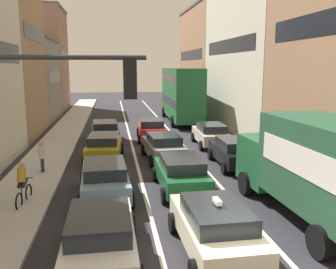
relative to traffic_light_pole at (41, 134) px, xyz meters
The scene contains 19 objects.
sidewalk_left 19.93m from the traffic_light_pole, 96.60° to the left, with size 2.60×64.00×0.14m, color #BBBBBB.
lane_stripe_left 20.01m from the traffic_light_pole, 81.95° to the left, with size 0.16×60.00×0.01m, color silver.
lane_stripe_right 20.75m from the traffic_light_pole, 72.45° to the left, with size 0.16×60.00×0.01m, color silver.
building_row_right 25.62m from the traffic_light_pole, 55.74° to the left, with size 7.20×43.90×13.23m.
traffic_light_pole is the anchor object (origin of this frame).
removalist_box_truck 8.90m from the traffic_light_pole, 20.64° to the left, with size 2.92×7.78×3.58m.
taxi_centre_lane_front 5.42m from the traffic_light_pole, 18.63° to the left, with size 2.13×4.33×1.66m.
sedan_left_lane_front 3.48m from the traffic_light_pole, 50.87° to the left, with size 2.09×4.31×1.49m.
sedan_centre_lane_second 8.65m from the traffic_light_pole, 57.88° to the left, with size 2.08×4.31×1.49m.
wagon_left_lane_second 7.28m from the traffic_light_pole, 80.08° to the left, with size 2.21×4.37×1.49m.
hatchback_centre_lane_third 13.31m from the traffic_light_pole, 70.63° to the left, with size 2.30×4.41×1.49m.
sedan_left_lane_third 13.08m from the traffic_light_pole, 85.52° to the left, with size 2.27×4.40×1.49m.
coupe_centre_lane_fourth 19.05m from the traffic_light_pole, 76.88° to the left, with size 2.21×4.37×1.49m.
sedan_left_lane_fourth 18.06m from the traffic_light_pole, 86.86° to the left, with size 2.21×4.37×1.49m.
sedan_right_lane_behind_truck 13.30m from the traffic_light_pole, 52.82° to the left, with size 2.16×4.35×1.49m.
wagon_right_lane_far 17.71m from the traffic_light_pole, 62.86° to the left, with size 2.20×4.37×1.49m.
bus_mid_queue_primary 27.77m from the traffic_light_pole, 73.23° to the left, with size 3.00×10.56×5.06m.
cyclist_on_sidewalk 6.98m from the traffic_light_pole, 107.54° to the left, with size 0.50×1.73×1.72m.
pedestrian_mid_sidewalk 10.84m from the traffic_light_pole, 100.72° to the left, with size 0.34×0.54×1.66m.
Camera 1 is at (-2.94, -7.43, 5.21)m, focal length 39.57 mm.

